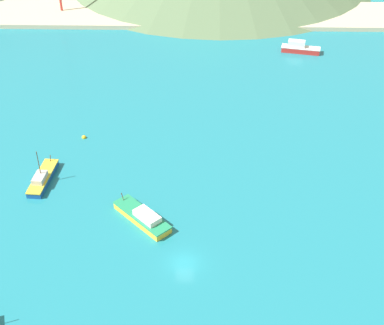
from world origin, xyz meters
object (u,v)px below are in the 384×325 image
fishing_boat_1 (143,217)px  buoy_1 (84,137)px  fishing_boat_2 (300,48)px  fishing_boat_4 (43,178)px

fishing_boat_1 → buoy_1: fishing_boat_1 is taller
fishing_boat_1 → fishing_boat_2: bearing=63.1°
fishing_boat_1 → fishing_boat_4: fishing_boat_4 is taller
fishing_boat_4 → fishing_boat_1: bearing=-28.3°
fishing_boat_4 → buoy_1: bearing=72.9°
fishing_boat_2 → buoy_1: bearing=-138.1°
buoy_1 → fishing_boat_1: bearing=-60.1°
buoy_1 → fishing_boat_4: bearing=-107.1°
fishing_boat_4 → buoy_1: 14.68m
buoy_1 → fishing_boat_2: bearing=41.9°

